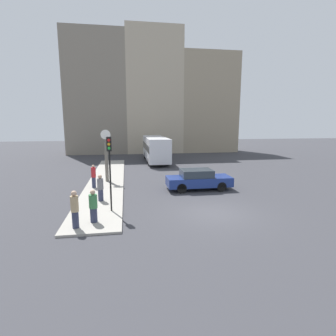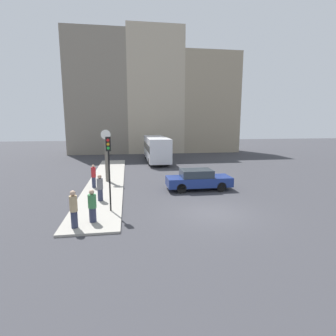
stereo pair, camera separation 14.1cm
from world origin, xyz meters
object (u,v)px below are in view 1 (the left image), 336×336
object	(u,v)px
pedestrian_grey_jacket	(100,188)
pedestrian_tan_coat	(75,209)
street_clock	(106,155)
traffic_light_near	(110,159)
sedan_car	(198,179)
pedestrian_red_top	(94,176)
bus_distant	(156,148)
pedestrian_green_hoodie	(93,206)

from	to	relation	value
pedestrian_grey_jacket	pedestrian_tan_coat	world-z (taller)	pedestrian_tan_coat
street_clock	pedestrian_grey_jacket	size ratio (longest dim) A/B	2.58
street_clock	pedestrian_tan_coat	distance (m)	9.84
traffic_light_near	sedan_car	bearing A→B (deg)	34.38
sedan_car	pedestrian_grey_jacket	bearing A→B (deg)	-162.66
traffic_light_near	pedestrian_red_top	xyz separation A→B (m)	(-1.55, 5.51, -2.03)
pedestrian_grey_jacket	traffic_light_near	bearing A→B (deg)	-69.77
bus_distant	pedestrian_grey_jacket	distance (m)	17.40
pedestrian_green_hoodie	traffic_light_near	bearing A→B (deg)	63.62
sedan_car	bus_distant	distance (m)	14.54
bus_distant	pedestrian_grey_jacket	size ratio (longest dim) A/B	6.03
bus_distant	pedestrian_tan_coat	size ratio (longest dim) A/B	5.63
bus_distant	pedestrian_tan_coat	world-z (taller)	bus_distant
traffic_light_near	pedestrian_green_hoodie	world-z (taller)	traffic_light_near
traffic_light_near	street_clock	size ratio (longest dim) A/B	0.95
street_clock	pedestrian_tan_coat	world-z (taller)	street_clock
bus_distant	traffic_light_near	distance (m)	19.17
bus_distant	pedestrian_grey_jacket	bearing A→B (deg)	-107.73
sedan_car	bus_distant	world-z (taller)	bus_distant
pedestrian_tan_coat	bus_distant	bearing A→B (deg)	73.73
sedan_car	bus_distant	xyz separation A→B (m)	(-1.54, 14.42, 0.99)
sedan_car	pedestrian_tan_coat	xyz separation A→B (m)	(-7.59, -6.31, 0.24)
bus_distant	street_clock	distance (m)	12.21
traffic_light_near	pedestrian_tan_coat	size ratio (longest dim) A/B	2.30
bus_distant	traffic_light_near	size ratio (longest dim) A/B	2.45
traffic_light_near	pedestrian_tan_coat	xyz separation A→B (m)	(-1.51, -2.15, -2.00)
bus_distant	traffic_light_near	xyz separation A→B (m)	(-4.55, -18.58, 1.25)
pedestrian_red_top	pedestrian_green_hoodie	bearing A→B (deg)	-83.56
street_clock	pedestrian_tan_coat	bearing A→B (deg)	-94.58
bus_distant	pedestrian_red_top	distance (m)	14.45
sedan_car	pedestrian_green_hoodie	distance (m)	8.91
traffic_light_near	pedestrian_tan_coat	distance (m)	3.30
sedan_car	pedestrian_red_top	xyz separation A→B (m)	(-7.64, 1.34, 0.21)
traffic_light_near	pedestrian_green_hoodie	distance (m)	2.70
traffic_light_near	pedestrian_tan_coat	world-z (taller)	traffic_light_near
street_clock	pedestrian_green_hoodie	distance (m)	9.21
bus_distant	street_clock	xyz separation A→B (m)	(-5.27, -11.00, 0.51)
pedestrian_green_hoodie	pedestrian_grey_jacket	bearing A→B (deg)	89.79
bus_distant	pedestrian_green_hoodie	bearing A→B (deg)	-104.78
pedestrian_red_top	pedestrian_tan_coat	size ratio (longest dim) A/B	0.98
bus_distant	traffic_light_near	world-z (taller)	traffic_light_near
traffic_light_near	street_clock	bearing A→B (deg)	95.47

